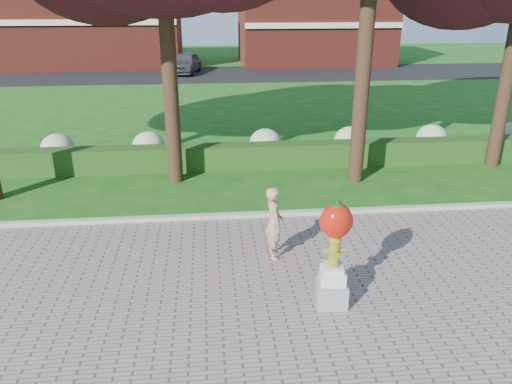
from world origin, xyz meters
The scene contains 10 objects.
ground centered at (0.00, 0.00, 0.00)m, with size 100.00×100.00×0.00m, color #185314.
curb centered at (0.00, 3.00, 0.07)m, with size 40.00×0.18×0.15m, color #ADADA5.
lawn_hedge centered at (0.00, 7.00, 0.40)m, with size 24.00×0.70×0.80m, color #1C3F12.
hydrangea_row centered at (0.57, 8.00, 0.55)m, with size 20.10×1.10×0.99m.
street centered at (0.00, 28.00, 0.01)m, with size 50.00×8.00×0.02m, color black.
building_left centered at (-10.00, 34.00, 3.50)m, with size 14.00×8.00×7.00m, color maroon.
building_right centered at (8.00, 34.00, 3.20)m, with size 12.00×8.00×6.40m, color maroon.
hydrant_sculpture centered at (1.19, -0.97, 1.12)m, with size 0.63×0.63×2.05m.
woman centered at (0.36, 0.87, 0.84)m, with size 0.59×0.39×1.61m, color tan.
parked_car centered at (-2.43, 28.69, 0.77)m, with size 1.76×4.38×1.49m, color #414449.
Camera 1 is at (-0.95, -8.61, 5.34)m, focal length 35.00 mm.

